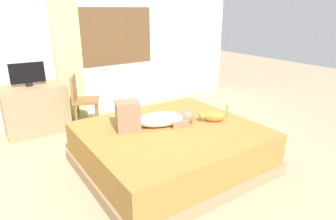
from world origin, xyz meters
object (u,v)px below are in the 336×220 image
object	(u,v)px
bed	(171,148)
person_lying	(152,118)
cup	(44,79)
cat	(213,116)
tv_monitor	(27,74)
desk	(36,109)
chair_by_desk	(81,98)

from	to	relation	value
bed	person_lying	size ratio (longest dim) A/B	2.15
cup	cat	bearing A→B (deg)	-59.04
tv_monitor	cat	bearing A→B (deg)	-52.36
cup	tv_monitor	bearing A→B (deg)	-143.31
desk	tv_monitor	world-z (taller)	tv_monitor
cat	person_lying	bearing A→B (deg)	158.44
person_lying	desk	world-z (taller)	person_lying
cat	cup	distance (m)	2.77
cup	desk	bearing A→B (deg)	-139.17
bed	cat	world-z (taller)	cat
bed	cat	size ratio (longest dim) A/B	6.33
person_lying	desk	distance (m)	2.13
desk	cup	distance (m)	0.51
cat	desk	bearing A→B (deg)	127.05
cat	cup	bearing A→B (deg)	120.96
cat	chair_by_desk	distance (m)	2.17
cat	tv_monitor	xyz separation A→B (m)	(-1.68, 2.18, 0.35)
desk	cup	size ratio (longest dim) A/B	11.04
person_lying	chair_by_desk	bearing A→B (deg)	100.49
person_lying	cup	size ratio (longest dim) A/B	11.41
person_lying	cat	xyz separation A→B (m)	(0.71, -0.28, -0.05)
chair_by_desk	bed	bearing A→B (deg)	-75.77
desk	cup	bearing A→B (deg)	40.83
cat	desk	world-z (taller)	desk
person_lying	desk	bearing A→B (deg)	116.26
bed	desk	distance (m)	2.34
tv_monitor	cup	world-z (taller)	tv_monitor
cat	tv_monitor	size ratio (longest dim) A/B	0.66
tv_monitor	cup	bearing A→B (deg)	36.69
person_lying	cup	bearing A→B (deg)	108.87
bed	tv_monitor	size ratio (longest dim) A/B	4.15
desk	tv_monitor	size ratio (longest dim) A/B	1.87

